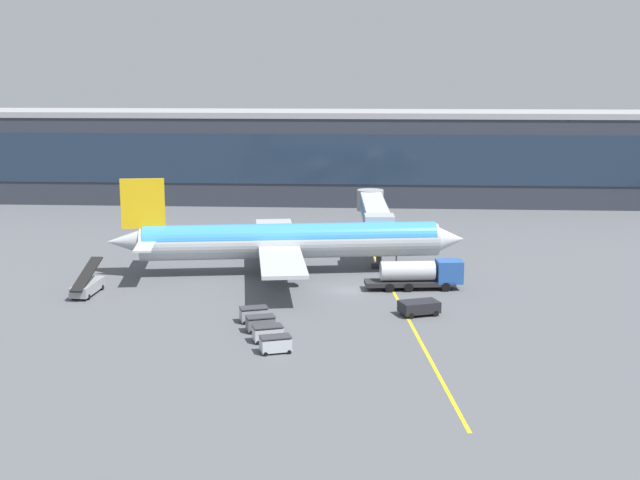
% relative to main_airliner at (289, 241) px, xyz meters
% --- Properties ---
extents(ground_plane, '(700.00, 700.00, 0.00)m').
position_rel_main_airliner_xyz_m(ground_plane, '(7.53, -7.83, -3.97)').
color(ground_plane, '#515459').
extents(apron_lead_in_line, '(9.71, 79.48, 0.01)m').
position_rel_main_airliner_xyz_m(apron_lead_in_line, '(12.16, -5.83, -3.96)').
color(apron_lead_in_line, yellow).
rests_on(apron_lead_in_line, ground_plane).
extents(terminal_building, '(178.98, 17.54, 16.65)m').
position_rel_main_airliner_xyz_m(terminal_building, '(2.94, 58.63, 4.38)').
color(terminal_building, '#2D333D').
rests_on(terminal_building, ground_plane).
extents(main_airliner, '(42.85, 34.14, 11.64)m').
position_rel_main_airliner_xyz_m(main_airliner, '(0.00, 0.00, 0.00)').
color(main_airliner, '#B2B7BC').
rests_on(main_airliner, ground_plane).
extents(jet_bridge, '(5.11, 25.56, 6.66)m').
position_rel_main_airliner_xyz_m(jet_bridge, '(10.17, 15.35, 1.02)').
color(jet_bridge, '#B2B7BC').
rests_on(jet_bridge, ground_plane).
extents(fuel_tanker, '(11.02, 3.74, 3.25)m').
position_rel_main_airliner_xyz_m(fuel_tanker, '(15.41, -6.75, -2.22)').
color(fuel_tanker, '#232326').
rests_on(fuel_tanker, ground_plane).
extents(belt_loader, '(2.11, 6.94, 3.49)m').
position_rel_main_airliner_xyz_m(belt_loader, '(-20.85, -11.45, -2.98)').
color(belt_loader, gray).
rests_on(belt_loader, ground_plane).
extents(pushback_tug, '(4.38, 3.55, 1.40)m').
position_rel_main_airliner_xyz_m(pushback_tug, '(14.73, -17.10, -3.12)').
color(pushback_tug, black).
rests_on(pushback_tug, ground_plane).
extents(baggage_cart_0, '(3.01, 2.33, 1.48)m').
position_rel_main_airliner_xyz_m(baggage_cart_0, '(1.84, -29.61, -3.18)').
color(baggage_cart_0, '#B2B7BC').
rests_on(baggage_cart_0, ground_plane).
extents(baggage_cart_1, '(3.01, 2.33, 1.48)m').
position_rel_main_airliner_xyz_m(baggage_cart_1, '(0.78, -26.59, -3.18)').
color(baggage_cart_1, '#B2B7BC').
rests_on(baggage_cart_1, ground_plane).
extents(baggage_cart_2, '(3.01, 2.33, 1.48)m').
position_rel_main_airliner_xyz_m(baggage_cart_2, '(-0.27, -23.57, -3.18)').
color(baggage_cart_2, '#595B60').
rests_on(baggage_cart_2, ground_plane).
extents(baggage_cart_3, '(3.01, 2.33, 1.48)m').
position_rel_main_airliner_xyz_m(baggage_cart_3, '(-1.33, -20.55, -3.18)').
color(baggage_cart_3, gray).
rests_on(baggage_cart_3, ground_plane).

